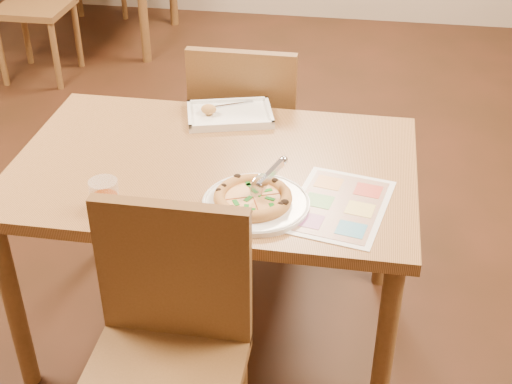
% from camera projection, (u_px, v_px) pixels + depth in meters
% --- Properties ---
extents(dining_table, '(1.30, 0.85, 0.72)m').
position_uv_depth(dining_table, '(214.00, 185.00, 2.35)').
color(dining_table, '#9E6A3F').
rests_on(dining_table, ground).
extents(chair_near, '(0.42, 0.42, 0.47)m').
position_uv_depth(chair_near, '(167.00, 327.00, 1.89)').
color(chair_near, brown).
rests_on(chair_near, ground).
extents(chair_far, '(0.42, 0.42, 0.47)m').
position_uv_depth(chair_far, '(246.00, 121.00, 2.89)').
color(chair_far, brown).
rests_on(chair_far, ground).
extents(plate, '(0.40, 0.40, 0.02)m').
position_uv_depth(plate, '(256.00, 204.00, 2.09)').
color(plate, white).
rests_on(plate, dining_table).
extents(pizza, '(0.23, 0.23, 0.04)m').
position_uv_depth(pizza, '(253.00, 198.00, 2.08)').
color(pizza, '#D58548').
rests_on(pizza, plate).
extents(pizza_cutter, '(0.09, 0.13, 0.09)m').
position_uv_depth(pizza_cutter, '(268.00, 177.00, 2.08)').
color(pizza_cutter, silver).
rests_on(pizza_cutter, pizza).
extents(appetizer_tray, '(0.35, 0.28, 0.06)m').
position_uv_depth(appetizer_tray, '(228.00, 115.00, 2.57)').
color(appetizer_tray, white).
rests_on(appetizer_tray, dining_table).
extents(glass_tumbler, '(0.08, 0.08, 0.10)m').
position_uv_depth(glass_tumbler, '(105.00, 199.00, 2.05)').
color(glass_tumbler, maroon).
rests_on(glass_tumbler, dining_table).
extents(menu, '(0.33, 0.42, 0.00)m').
position_uv_depth(menu, '(339.00, 205.00, 2.10)').
color(menu, white).
rests_on(menu, dining_table).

